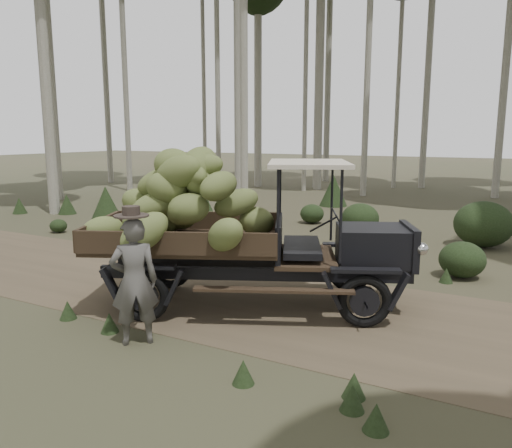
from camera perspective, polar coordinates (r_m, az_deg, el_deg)
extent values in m
plane|color=#473D2B|center=(9.36, -4.95, -7.88)|extent=(120.00, 120.00, 0.00)
cube|color=brown|center=(9.36, -4.95, -7.86)|extent=(70.00, 4.00, 0.01)
cube|color=black|center=(8.48, 13.06, -2.34)|extent=(1.43, 1.40, 0.60)
cube|color=black|center=(8.60, 17.03, -2.36)|extent=(0.56, 1.04, 0.68)
cube|color=black|center=(8.35, 2.63, -1.51)|extent=(0.72, 1.43, 0.60)
cube|color=#38281C|center=(8.54, -7.74, -2.08)|extent=(3.61, 3.07, 0.09)
cube|color=#38281C|center=(9.45, -6.58, 0.36)|extent=(2.82, 1.34, 0.35)
cube|color=#38281C|center=(7.55, -9.26, -2.21)|extent=(2.82, 1.34, 0.35)
cube|color=#38281C|center=(8.93, -17.47, -0.63)|extent=(0.88, 1.82, 0.35)
cube|color=beige|center=(8.19, 6.03, 6.89)|extent=(1.92, 2.22, 0.07)
cube|color=black|center=(8.89, 0.18, -4.26)|extent=(4.63, 2.20, 0.20)
cube|color=black|center=(8.08, -0.20, -5.73)|extent=(4.63, 2.20, 0.20)
torus|color=black|center=(9.45, 10.74, -5.20)|extent=(0.82, 0.48, 0.83)
torus|color=black|center=(7.79, 12.27, -8.63)|extent=(0.82, 0.48, 0.83)
torus|color=black|center=(9.65, -9.81, -4.86)|extent=(0.82, 0.48, 0.83)
torus|color=black|center=(8.03, -12.76, -8.08)|extent=(0.82, 0.48, 0.83)
sphere|color=beige|center=(9.08, 16.89, -1.34)|extent=(0.20, 0.20, 0.20)
sphere|color=beige|center=(8.14, 18.44, -2.73)|extent=(0.20, 0.20, 0.20)
ellipsoid|color=olive|center=(8.74, -13.72, 0.29)|extent=(0.84, 0.85, 0.54)
ellipsoid|color=olive|center=(8.15, -7.71, 1.77)|extent=(0.87, 0.84, 0.55)
ellipsoid|color=olive|center=(7.96, -4.31, 4.34)|extent=(0.68, 0.89, 0.62)
ellipsoid|color=olive|center=(8.27, -8.94, 5.80)|extent=(1.08, 0.62, 0.83)
ellipsoid|color=olive|center=(9.10, -8.44, 0.87)|extent=(0.96, 0.75, 0.62)
ellipsoid|color=olive|center=(8.41, -11.33, 2.18)|extent=(0.92, 1.01, 0.66)
ellipsoid|color=olive|center=(8.33, -10.16, 4.09)|extent=(0.95, 0.90, 0.69)
ellipsoid|color=olive|center=(8.41, -6.58, 6.69)|extent=(0.69, 1.09, 0.84)
ellipsoid|color=olive|center=(8.78, 0.10, 0.30)|extent=(0.69, 0.94, 0.68)
ellipsoid|color=olive|center=(9.15, -13.06, 2.41)|extent=(0.93, 0.83, 0.68)
ellipsoid|color=olive|center=(8.70, -9.03, 4.47)|extent=(1.00, 0.79, 0.49)
ellipsoid|color=olive|center=(8.32, -7.93, 6.30)|extent=(1.09, 0.67, 0.74)
ellipsoid|color=olive|center=(8.52, -17.08, -0.62)|extent=(0.68, 0.82, 0.46)
ellipsoid|color=olive|center=(8.51, -2.24, 2.45)|extent=(0.88, 1.01, 0.64)
ellipsoid|color=olive|center=(8.78, -10.83, 4.88)|extent=(1.05, 0.83, 0.72)
ellipsoid|color=olive|center=(8.48, -9.39, 6.65)|extent=(0.92, 0.86, 0.64)
ellipsoid|color=olive|center=(9.28, -10.46, 0.28)|extent=(1.05, 0.85, 0.70)
ellipsoid|color=olive|center=(8.49, -8.56, 1.83)|extent=(0.99, 1.03, 0.69)
ellipsoid|color=olive|center=(8.45, -6.05, 4.96)|extent=(0.70, 1.01, 0.59)
ellipsoid|color=olive|center=(8.33, -6.32, 6.55)|extent=(0.91, 0.65, 0.53)
ellipsoid|color=olive|center=(7.58, -12.62, -0.93)|extent=(0.84, 1.07, 0.83)
ellipsoid|color=olive|center=(7.33, -3.54, -1.24)|extent=(1.00, 0.85, 0.77)
imported|color=#504D49|center=(7.14, -13.74, -6.40)|extent=(0.77, 0.77, 1.80)
cylinder|color=#322923|center=(6.93, -14.06, 0.92)|extent=(0.68, 0.68, 0.02)
cylinder|color=#322923|center=(6.92, -14.08, 1.41)|extent=(0.34, 0.34, 0.14)
cylinder|color=#B2AD9E|center=(28.37, 0.23, 19.83)|extent=(0.42, 0.42, 15.25)
cylinder|color=#B2AD9E|center=(27.36, 7.45, 23.35)|extent=(0.41, 0.41, 18.29)
cylinder|color=#B2AD9E|center=(28.88, -6.13, 22.19)|extent=(0.22, 0.22, 17.81)
cylinder|color=#B2AD9E|center=(29.36, 19.46, 22.41)|extent=(0.34, 0.34, 18.72)
cylinder|color=#B2AD9E|center=(28.73, 16.23, 20.33)|extent=(0.23, 0.23, 16.24)
cylinder|color=#B2AD9E|center=(32.23, 8.42, 22.96)|extent=(0.37, 0.37, 20.10)
cylinder|color=#B2AD9E|center=(28.14, 7.09, 21.46)|extent=(0.22, 0.22, 16.82)
ellipsoid|color=#233319|center=(16.02, -21.65, -0.19)|extent=(0.50, 0.50, 0.40)
cone|color=#233319|center=(20.41, -25.42, 1.90)|extent=(0.53, 0.53, 0.59)
cone|color=#233319|center=(19.61, -20.80, 2.14)|extent=(0.66, 0.66, 0.73)
cone|color=#233319|center=(16.52, -6.38, 2.38)|extent=(1.19, 1.19, 1.32)
ellipsoid|color=#233319|center=(11.05, 22.50, -3.78)|extent=(0.92, 0.92, 0.74)
cone|color=#233319|center=(20.62, 8.85, 3.81)|extent=(1.14, 1.14, 1.27)
ellipsoid|color=#233319|center=(15.10, 11.83, 0.67)|extent=(1.10, 1.10, 0.88)
cone|color=#233319|center=(16.63, -16.76, 1.98)|extent=(1.15, 1.15, 1.28)
ellipsoid|color=#233319|center=(16.53, 6.42, 1.19)|extent=(0.78, 0.78, 0.62)
ellipsoid|color=#233319|center=(14.19, 24.57, -0.01)|extent=(1.48, 1.48, 1.19)
cone|color=#233319|center=(12.52, -4.74, -2.50)|extent=(0.27, 0.27, 0.30)
cone|color=#233319|center=(5.94, 11.13, -17.62)|extent=(0.27, 0.27, 0.30)
cone|color=#233319|center=(14.03, -12.32, -1.32)|extent=(0.27, 0.27, 0.30)
cone|color=#233319|center=(13.01, -6.70, -2.05)|extent=(0.27, 0.27, 0.30)
cone|color=#233319|center=(14.53, -15.13, -1.04)|extent=(0.27, 0.27, 0.30)
cone|color=#233319|center=(13.20, -7.79, -1.90)|extent=(0.27, 0.27, 0.30)
cone|color=#233319|center=(7.84, -16.41, -10.76)|extent=(0.27, 0.27, 0.30)
cone|color=#233319|center=(6.12, -1.47, -16.54)|extent=(0.27, 0.27, 0.30)
cone|color=#233319|center=(8.58, -20.72, -9.17)|extent=(0.27, 0.27, 0.30)
cone|color=#233319|center=(13.59, -12.31, -1.68)|extent=(0.27, 0.27, 0.30)
cone|color=#233319|center=(5.41, 13.58, -20.67)|extent=(0.27, 0.27, 0.30)
cone|color=#233319|center=(5.69, 10.94, -18.91)|extent=(0.27, 0.27, 0.30)
cone|color=#233319|center=(10.61, 20.91, -5.50)|extent=(0.27, 0.27, 0.30)
cone|color=#233319|center=(14.14, -17.75, -1.48)|extent=(0.27, 0.27, 0.30)
cone|color=#233319|center=(10.67, 14.28, -5.04)|extent=(0.27, 0.27, 0.30)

